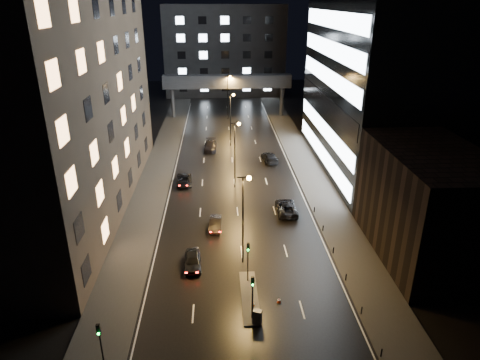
{
  "coord_description": "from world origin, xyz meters",
  "views": [
    {
      "loc": [
        -2.38,
        -31.15,
        26.41
      ],
      "look_at": [
        0.41,
        21.4,
        4.0
      ],
      "focal_mm": 32.0,
      "sensor_mm": 36.0,
      "label": 1
    }
  ],
  "objects": [
    {
      "name": "car_toward_a",
      "position": [
        6.49,
        19.39,
        0.77
      ],
      "size": [
        2.63,
        5.6,
        1.55
      ],
      "primitive_type": "imported",
      "rotation": [
        0.0,
        0.0,
        3.13
      ],
      "color": "black",
      "rests_on": "ground"
    },
    {
      "name": "traffic_signal_near",
      "position": [
        0.3,
        4.49,
        3.09
      ],
      "size": [
        0.28,
        0.34,
        4.4
      ],
      "color": "black",
      "rests_on": "median_island"
    },
    {
      "name": "car_away_c",
      "position": [
        -7.75,
        29.51,
        0.68
      ],
      "size": [
        2.62,
        5.06,
        1.36
      ],
      "primitive_type": "imported",
      "rotation": [
        0.0,
        0.0,
        0.08
      ],
      "color": "black",
      "rests_on": "ground"
    },
    {
      "name": "skybridge",
      "position": [
        0.0,
        70.0,
        8.34
      ],
      "size": [
        30.0,
        3.0,
        10.0
      ],
      "color": "#333335",
      "rests_on": "ground"
    },
    {
      "name": "car_toward_b",
      "position": [
        6.51,
        38.76,
        0.8
      ],
      "size": [
        2.76,
        5.68,
        1.59
      ],
      "primitive_type": "imported",
      "rotation": [
        0.0,
        0.0,
        3.24
      ],
      "color": "black",
      "rests_on": "ground"
    },
    {
      "name": "streetlight_near",
      "position": [
        0.16,
        8.0,
        6.5
      ],
      "size": [
        1.45,
        0.5,
        10.15
      ],
      "color": "black",
      "rests_on": "ground"
    },
    {
      "name": "building_right_glass",
      "position": [
        25.0,
        36.0,
        22.5
      ],
      "size": [
        20.0,
        36.0,
        45.0
      ],
      "primitive_type": "cube",
      "color": "black",
      "rests_on": "ground"
    },
    {
      "name": "ground",
      "position": [
        0.0,
        40.0,
        0.0
      ],
      "size": [
        160.0,
        160.0,
        0.0
      ],
      "primitive_type": "plane",
      "color": "black",
      "rests_on": "ground"
    },
    {
      "name": "sidewalk_right",
      "position": [
        12.5,
        35.0,
        0.07
      ],
      "size": [
        5.0,
        110.0,
        0.15
      ],
      "primitive_type": "cube",
      "color": "#383533",
      "rests_on": "ground"
    },
    {
      "name": "building_left",
      "position": [
        -22.5,
        24.0,
        20.0
      ],
      "size": [
        15.0,
        48.0,
        40.0
      ],
      "primitive_type": "cube",
      "color": "#2D2319",
      "rests_on": "ground"
    },
    {
      "name": "car_away_d",
      "position": [
        -3.9,
        45.6,
        0.81
      ],
      "size": [
        2.43,
        5.63,
        1.61
      ],
      "primitive_type": "imported",
      "rotation": [
        0.0,
        0.0,
        -0.03
      ],
      "color": "black",
      "rests_on": "ground"
    },
    {
      "name": "utility_cabinet",
      "position": [
        0.7,
        -1.7,
        0.83
      ],
      "size": [
        0.91,
        0.76,
        1.36
      ],
      "primitive_type": "cube",
      "rotation": [
        0.0,
        0.0,
        -0.37
      ],
      "color": "#494A4C",
      "rests_on": "median_island"
    },
    {
      "name": "building_far",
      "position": [
        0.0,
        98.0,
        12.5
      ],
      "size": [
        34.0,
        14.0,
        25.0
      ],
      "primitive_type": "cube",
      "color": "#333335",
      "rests_on": "ground"
    },
    {
      "name": "cone_b",
      "position": [
        3.0,
        1.13,
        0.26
      ],
      "size": [
        0.48,
        0.48,
        0.52
      ],
      "primitive_type": "cone",
      "rotation": [
        0.0,
        0.0,
        -0.4
      ],
      "color": "red",
      "rests_on": "ground"
    },
    {
      "name": "streetlight_mid_a",
      "position": [
        0.16,
        28.0,
        6.5
      ],
      "size": [
        1.45,
        0.5,
        10.15
      ],
      "color": "black",
      "rests_on": "ground"
    },
    {
      "name": "sidewalk_left",
      "position": [
        -12.5,
        35.0,
        0.07
      ],
      "size": [
        5.0,
        110.0,
        0.15
      ],
      "primitive_type": "cube",
      "color": "#383533",
      "rests_on": "ground"
    },
    {
      "name": "traffic_signal_corner",
      "position": [
        -11.5,
        -6.01,
        2.94
      ],
      "size": [
        0.28,
        0.34,
        4.4
      ],
      "color": "black",
      "rests_on": "ground"
    },
    {
      "name": "bollard_row",
      "position": [
        10.2,
        6.5,
        0.45
      ],
      "size": [
        0.12,
        25.12,
        0.9
      ],
      "color": "black",
      "rests_on": "ground"
    },
    {
      "name": "car_away_b",
      "position": [
        -2.98,
        15.53,
        0.67
      ],
      "size": [
        1.63,
        4.13,
        1.34
      ],
      "primitive_type": "imported",
      "rotation": [
        0.0,
        0.0,
        -0.05
      ],
      "color": "black",
      "rests_on": "ground"
    },
    {
      "name": "median_island",
      "position": [
        0.3,
        2.0,
        0.07
      ],
      "size": [
        1.6,
        8.0,
        0.15
      ],
      "primitive_type": "cube",
      "color": "#383533",
      "rests_on": "ground"
    },
    {
      "name": "streetlight_far",
      "position": [
        0.16,
        68.0,
        6.5
      ],
      "size": [
        1.45,
        0.5,
        10.15
      ],
      "color": "black",
      "rests_on": "ground"
    },
    {
      "name": "cone_a",
      "position": [
        0.53,
        0.65,
        0.28
      ],
      "size": [
        0.38,
        0.38,
        0.57
      ],
      "primitive_type": "cone",
      "rotation": [
        0.0,
        0.0,
        -0.14
      ],
      "color": "#E45B0C",
      "rests_on": "ground"
    },
    {
      "name": "building_right_low",
      "position": [
        20.0,
        9.0,
        6.0
      ],
      "size": [
        10.0,
        18.0,
        12.0
      ],
      "primitive_type": "cube",
      "color": "black",
      "rests_on": "ground"
    },
    {
      "name": "car_away_a",
      "position": [
        -5.37,
        7.42,
        0.74
      ],
      "size": [
        2.01,
        4.46,
        1.49
      ],
      "primitive_type": "imported",
      "rotation": [
        0.0,
        0.0,
        0.06
      ],
      "color": "black",
      "rests_on": "ground"
    },
    {
      "name": "streetlight_mid_b",
      "position": [
        0.16,
        48.0,
        6.5
      ],
      "size": [
        1.45,
        0.5,
        10.15
      ],
      "color": "black",
      "rests_on": "ground"
    },
    {
      "name": "traffic_signal_far",
      "position": [
        0.3,
        -1.01,
        3.09
      ],
      "size": [
        0.28,
        0.34,
        4.4
      ],
      "color": "black",
      "rests_on": "median_island"
    }
  ]
}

